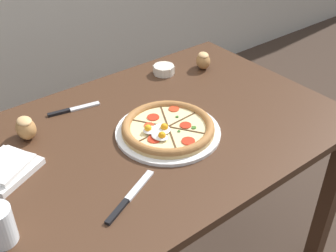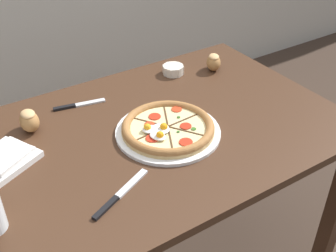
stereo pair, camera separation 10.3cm
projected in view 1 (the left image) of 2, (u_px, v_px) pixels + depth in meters
The scene contains 8 objects.
dining_table at pixel (154, 154), 1.49m from camera, with size 1.30×0.86×0.77m.
pizza at pixel (168, 129), 1.40m from camera, with size 0.35×0.35×0.05m.
ramekin_bowl at pixel (164, 69), 1.75m from camera, with size 0.09×0.09×0.04m.
napkin_folded at pixel (5, 169), 1.23m from camera, with size 0.22×0.21×0.04m.
bread_piece_near at pixel (26, 128), 1.37m from camera, with size 0.06×0.08×0.08m.
bread_piece_mid at pixel (203, 60), 1.78m from camera, with size 0.09×0.10×0.07m.
knife_main at pixel (73, 109), 1.52m from camera, with size 0.19×0.05×0.01m.
knife_spare at pixel (130, 197), 1.16m from camera, with size 0.22×0.11×0.01m.
Camera 1 is at (-0.68, -0.95, 1.60)m, focal length 45.00 mm.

